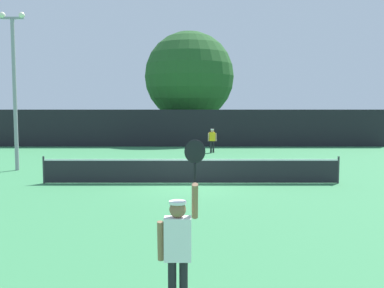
# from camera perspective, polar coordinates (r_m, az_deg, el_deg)

# --- Properties ---
(ground_plane) EXTENTS (120.00, 120.00, 0.00)m
(ground_plane) POSITION_cam_1_polar(r_m,az_deg,el_deg) (16.87, 0.13, -5.27)
(ground_plane) COLOR #387F4C
(tennis_net) EXTENTS (11.66, 0.08, 1.07)m
(tennis_net) POSITION_cam_1_polar(r_m,az_deg,el_deg) (16.79, 0.13, -3.55)
(tennis_net) COLOR #232328
(tennis_net) RESTS_ON ground
(perimeter_fence) EXTENTS (30.20, 0.12, 2.86)m
(perimeter_fence) POSITION_cam_1_polar(r_m,az_deg,el_deg) (32.94, 0.20, 2.14)
(perimeter_fence) COLOR black
(perimeter_fence) RESTS_ON ground
(player_serving) EXTENTS (0.67, 0.39, 2.51)m
(player_serving) POSITION_cam_1_polar(r_m,az_deg,el_deg) (6.12, -1.55, -12.73)
(player_serving) COLOR white
(player_serving) RESTS_ON ground
(player_receiving) EXTENTS (0.57, 0.23, 1.58)m
(player_receiving) POSITION_cam_1_polar(r_m,az_deg,el_deg) (28.39, 2.98, 0.76)
(player_receiving) COLOR yellow
(player_receiving) RESTS_ON ground
(tennis_ball) EXTENTS (0.07, 0.07, 0.07)m
(tennis_ball) POSITION_cam_1_polar(r_m,az_deg,el_deg) (20.21, 7.26, -3.54)
(tennis_ball) COLOR #CCE033
(tennis_ball) RESTS_ON ground
(light_pole) EXTENTS (1.18, 0.28, 7.40)m
(light_pole) POSITION_cam_1_polar(r_m,az_deg,el_deg) (21.89, -22.37, 7.85)
(light_pole) COLOR gray
(light_pole) RESTS_ON ground
(large_tree) EXTENTS (7.76, 7.76, 9.60)m
(large_tree) POSITION_cam_1_polar(r_m,az_deg,el_deg) (37.62, -0.10, 9.00)
(large_tree) COLOR brown
(large_tree) RESTS_ON ground
(parked_car_near) EXTENTS (2.12, 4.29, 1.69)m
(parked_car_near) POSITION_cam_1_polar(r_m,az_deg,el_deg) (39.48, -11.51, 1.53)
(parked_car_near) COLOR black
(parked_car_near) RESTS_ON ground
(parked_car_mid) EXTENTS (2.13, 4.30, 1.69)m
(parked_car_mid) POSITION_cam_1_polar(r_m,az_deg,el_deg) (38.82, 3.79, 1.56)
(parked_car_mid) COLOR black
(parked_car_mid) RESTS_ON ground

